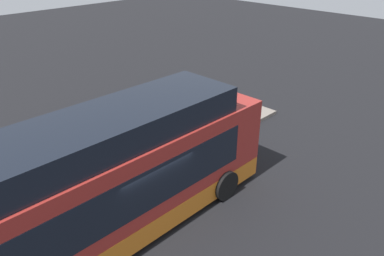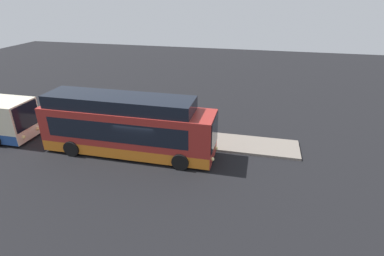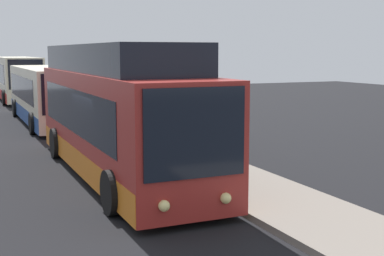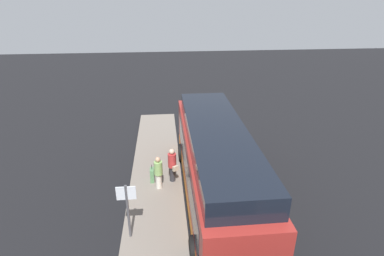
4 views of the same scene
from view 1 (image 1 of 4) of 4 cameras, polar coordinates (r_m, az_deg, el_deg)
ground at (r=12.19m, az=-7.82°, el=-14.16°), size 80.00×80.00×0.00m
platform at (r=14.13m, az=-15.20°, el=-8.10°), size 20.00×2.60×0.16m
bus_lead at (r=10.84m, az=-13.47°, el=-8.82°), size 11.27×2.82×3.88m
passenger_boarding at (r=13.53m, az=-15.05°, el=-4.80°), size 0.63×0.47×1.70m
passenger_waiting at (r=13.21m, az=-11.57°, el=-4.91°), size 0.68×0.59×1.80m
suitcase at (r=14.31m, az=-13.51°, el=-5.33°), size 0.44×0.19×0.94m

